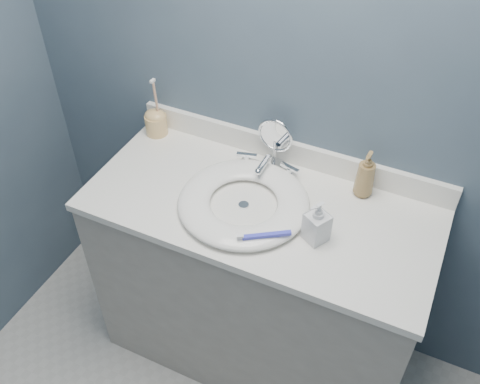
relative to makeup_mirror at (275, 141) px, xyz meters
The scene contains 12 objects.
back_wall 0.22m from the makeup_mirror, 50.74° to the left, with size 2.20×0.02×2.40m, color #415262.
vanity_cabinet 0.61m from the makeup_mirror, 79.08° to the right, with size 1.20×0.55×0.85m, color #A9A49B.
countertop 0.26m from the makeup_mirror, 79.08° to the right, with size 1.22×0.57×0.03m, color white.
backsplash 0.09m from the makeup_mirror, 43.35° to the left, with size 1.22×0.02×0.09m, color white.
basin 0.27m from the makeup_mirror, 91.61° to the right, with size 0.45×0.45×0.04m, color white, non-canonical shape.
drain 0.27m from the makeup_mirror, 91.61° to the right, with size 0.04×0.04×0.01m, color silver.
faucet 0.10m from the makeup_mirror, 97.26° to the right, with size 0.25×0.13×0.07m.
makeup_mirror is the anchor object (origin of this frame).
soap_bottle_amber 0.34m from the makeup_mirror, ahead, with size 0.07×0.07×0.18m, color olive.
soap_bottle_clear 0.39m from the makeup_mirror, 47.61° to the right, with size 0.07×0.07×0.15m, color silver.
toothbrush_holder 0.50m from the makeup_mirror, behind, with size 0.09×0.09×0.25m.
toothbrush_lying 0.41m from the makeup_mirror, 71.74° to the right, with size 0.15×0.11×0.02m.
Camera 1 is at (0.50, -0.25, 2.16)m, focal length 40.00 mm.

